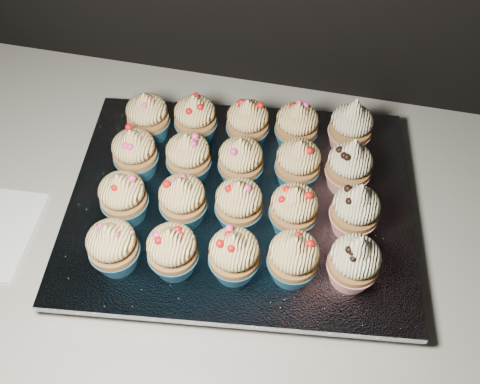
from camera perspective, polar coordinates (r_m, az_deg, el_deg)
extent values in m
cube|color=black|center=(1.18, 1.00, -16.35)|extent=(2.40, 0.60, 0.86)
cube|color=beige|center=(0.78, 1.47, -4.48)|extent=(2.44, 0.64, 0.04)
cube|color=black|center=(0.76, 0.00, -1.77)|extent=(0.48, 0.39, 0.02)
cube|color=silver|center=(0.75, 0.00, -1.02)|extent=(0.52, 0.43, 0.01)
cone|color=#1C5F85|center=(0.69, -13.04, -6.68)|extent=(0.06, 0.06, 0.03)
ellipsoid|color=#FFD480|center=(0.66, -13.63, -5.00)|extent=(0.06, 0.06, 0.04)
cone|color=#FFD480|center=(0.64, -14.02, -3.91)|extent=(0.03, 0.03, 0.02)
cone|color=#1C5F85|center=(0.68, -7.02, -7.23)|extent=(0.06, 0.06, 0.03)
ellipsoid|color=#FFD480|center=(0.65, -7.35, -5.55)|extent=(0.06, 0.06, 0.04)
cone|color=#FFD480|center=(0.63, -7.56, -4.44)|extent=(0.03, 0.03, 0.02)
cone|color=#1C5F85|center=(0.67, -0.62, -7.77)|extent=(0.06, 0.06, 0.03)
ellipsoid|color=#FFD480|center=(0.64, -0.65, -6.10)|extent=(0.06, 0.06, 0.04)
cone|color=#FFD480|center=(0.62, -0.67, -5.00)|extent=(0.03, 0.03, 0.02)
cone|color=#1C5F85|center=(0.67, 5.54, -8.01)|extent=(0.06, 0.06, 0.03)
ellipsoid|color=#FFD480|center=(0.64, 5.80, -6.35)|extent=(0.06, 0.06, 0.04)
cone|color=#FFD480|center=(0.62, 5.98, -5.26)|extent=(0.03, 0.03, 0.02)
cone|color=red|center=(0.68, 11.72, -8.32)|extent=(0.06, 0.06, 0.03)
ellipsoid|color=#FFEEB3|center=(0.65, 12.26, -6.69)|extent=(0.06, 0.06, 0.04)
cone|color=#FFEEB3|center=(0.62, 12.70, -5.38)|extent=(0.03, 0.03, 0.03)
cone|color=#1C5F85|center=(0.73, -12.03, -1.61)|extent=(0.06, 0.06, 0.03)
ellipsoid|color=#FFD480|center=(0.70, -12.54, 0.19)|extent=(0.06, 0.06, 0.04)
cone|color=#FFD480|center=(0.68, -12.87, 1.36)|extent=(0.03, 0.03, 0.02)
cone|color=#1C5F85|center=(0.72, -5.98, -1.97)|extent=(0.06, 0.06, 0.03)
ellipsoid|color=#FFD480|center=(0.69, -6.24, -0.14)|extent=(0.06, 0.06, 0.04)
cone|color=#FFD480|center=(0.67, -6.41, 1.04)|extent=(0.03, 0.03, 0.02)
cone|color=#1C5F85|center=(0.71, -0.12, -2.38)|extent=(0.06, 0.06, 0.03)
ellipsoid|color=#FFD480|center=(0.68, -0.13, -0.55)|extent=(0.06, 0.06, 0.04)
cone|color=#FFD480|center=(0.66, -0.13, 0.63)|extent=(0.03, 0.03, 0.02)
cone|color=#1C5F85|center=(0.71, 5.59, -2.94)|extent=(0.06, 0.06, 0.03)
ellipsoid|color=#FFD480|center=(0.68, 5.84, -1.14)|extent=(0.06, 0.06, 0.04)
cone|color=#FFD480|center=(0.66, 6.00, 0.04)|extent=(0.03, 0.03, 0.02)
cone|color=red|center=(0.72, 11.83, -3.07)|extent=(0.06, 0.06, 0.03)
ellipsoid|color=#FFEEB3|center=(0.69, 12.35, -1.30)|extent=(0.06, 0.06, 0.04)
cone|color=#FFEEB3|center=(0.67, 12.76, 0.11)|extent=(0.03, 0.03, 0.03)
cone|color=#1C5F85|center=(0.78, -10.87, 2.97)|extent=(0.06, 0.06, 0.03)
ellipsoid|color=#FFD480|center=(0.75, -11.31, 4.84)|extent=(0.06, 0.06, 0.04)
cone|color=#FFD480|center=(0.73, -11.60, 6.04)|extent=(0.03, 0.03, 0.02)
cone|color=#1C5F85|center=(0.76, -5.40, 2.58)|extent=(0.06, 0.06, 0.03)
ellipsoid|color=#FFD480|center=(0.73, -5.63, 4.48)|extent=(0.06, 0.06, 0.04)
cone|color=#FFD480|center=(0.72, -5.77, 5.70)|extent=(0.03, 0.03, 0.02)
cone|color=#1C5F85|center=(0.75, 0.06, 2.14)|extent=(0.06, 0.06, 0.03)
ellipsoid|color=#FFD480|center=(0.72, 0.07, 4.04)|extent=(0.06, 0.06, 0.04)
cone|color=#FFD480|center=(0.71, 0.07, 5.26)|extent=(0.03, 0.03, 0.02)
cone|color=#1C5F85|center=(0.76, 6.04, 1.90)|extent=(0.06, 0.06, 0.03)
ellipsoid|color=#FFD480|center=(0.73, 6.29, 3.78)|extent=(0.06, 0.06, 0.04)
cone|color=#FFD480|center=(0.71, 6.45, 5.00)|extent=(0.03, 0.03, 0.02)
cone|color=red|center=(0.76, 11.25, 1.51)|extent=(0.06, 0.06, 0.03)
ellipsoid|color=#FFEEB3|center=(0.73, 11.71, 3.36)|extent=(0.06, 0.06, 0.04)
cone|color=#FFEEB3|center=(0.71, 12.08, 4.82)|extent=(0.03, 0.03, 0.03)
cone|color=#1C5F85|center=(0.82, -9.59, 6.76)|extent=(0.06, 0.06, 0.03)
ellipsoid|color=#FFD480|center=(0.80, -9.95, 8.65)|extent=(0.06, 0.06, 0.04)
cone|color=#FFD480|center=(0.78, -10.19, 9.86)|extent=(0.03, 0.03, 0.02)
cone|color=#1C5F85|center=(0.81, -4.67, 6.63)|extent=(0.06, 0.06, 0.03)
ellipsoid|color=#FFD480|center=(0.78, -4.86, 8.55)|extent=(0.06, 0.06, 0.04)
cone|color=#FFD480|center=(0.77, -4.97, 9.78)|extent=(0.03, 0.03, 0.02)
cone|color=#1C5F85|center=(0.80, 0.80, 6.17)|extent=(0.06, 0.06, 0.03)
ellipsoid|color=#FFD480|center=(0.77, 0.83, 8.10)|extent=(0.06, 0.06, 0.04)
cone|color=#FFD480|center=(0.76, 0.85, 9.33)|extent=(0.03, 0.03, 0.02)
cone|color=#1C5F85|center=(0.80, 5.92, 5.84)|extent=(0.06, 0.06, 0.03)
ellipsoid|color=#FFD480|center=(0.77, 6.15, 7.76)|extent=(0.06, 0.06, 0.04)
cone|color=#FFD480|center=(0.76, 6.30, 8.98)|extent=(0.03, 0.03, 0.02)
cone|color=red|center=(0.81, 11.44, 5.61)|extent=(0.06, 0.06, 0.03)
ellipsoid|color=#FFEEB3|center=(0.78, 11.88, 7.49)|extent=(0.06, 0.06, 0.04)
cone|color=#FFEEB3|center=(0.77, 12.23, 8.95)|extent=(0.03, 0.03, 0.03)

